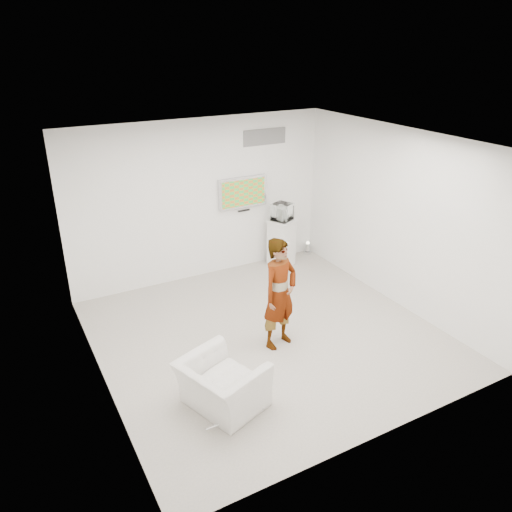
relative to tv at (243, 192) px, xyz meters
name	(u,v)px	position (x,y,z in m)	size (l,w,h in m)	color
room	(268,246)	(-0.85, -2.45, -0.05)	(5.01, 5.01, 3.00)	beige
tv	(243,192)	(0.00, 0.00, 0.00)	(1.00, 0.08, 0.60)	silver
logo_decal	(265,137)	(0.50, 0.04, 1.00)	(0.90, 0.02, 0.30)	slate
person	(280,294)	(-0.82, -2.74, -0.70)	(0.62, 0.41, 1.71)	white
armchair	(222,385)	(-2.16, -3.59, -1.23)	(0.98, 0.86, 0.64)	white
pedestal	(282,243)	(0.71, -0.31, -1.07)	(0.47, 0.47, 0.97)	silver
floor_uplight	(308,248)	(1.50, -0.10, -1.42)	(0.17, 0.17, 0.26)	silver
vitrine	(282,212)	(0.71, -0.31, -0.42)	(0.34, 0.34, 0.34)	silver
console	(282,214)	(0.71, -0.31, -0.47)	(0.05, 0.17, 0.23)	silver
wii_remote	(285,243)	(-0.62, -2.52, -0.01)	(0.04, 0.14, 0.04)	silver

